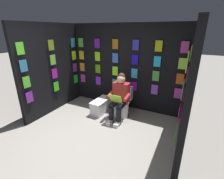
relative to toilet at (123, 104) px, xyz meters
The scene contains 7 objects.
ground_plane 1.60m from the toilet, 83.71° to the left, with size 30.00×30.00×0.00m, color gray.
display_wall_back 1.04m from the toilet, 73.17° to the right, with size 3.42×0.14×2.35m.
display_wall_left 1.83m from the toilet, 161.34° to the left, with size 0.14×2.08×2.35m.
display_wall_right 2.13m from the toilet, 15.43° to the left, with size 0.14×2.08×2.35m.
toilet is the anchor object (origin of this frame).
person_reading 0.35m from the toilet, 91.24° to the left, with size 0.53×0.69×1.19m.
comic_longbox_near 0.62m from the toilet, 11.96° to the left, with size 0.34×0.72×0.37m.
Camera 1 is at (-1.71, 2.05, 2.19)m, focal length 26.00 mm.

